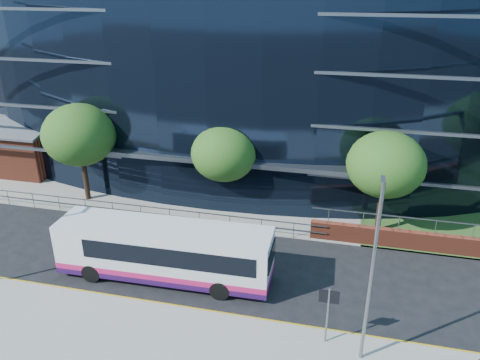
% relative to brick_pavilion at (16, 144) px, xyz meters
% --- Properties ---
extents(ground, '(200.00, 200.00, 0.00)m').
position_rel_brick_pavilion_xyz_m(ground, '(22.00, -13.50, -1.94)').
color(ground, black).
rests_on(ground, ground).
extents(kerb, '(80.00, 0.25, 0.16)m').
position_rel_brick_pavilion_xyz_m(kerb, '(22.00, -14.50, -1.86)').
color(kerb, gray).
rests_on(kerb, ground).
extents(yellow_line_outer, '(80.00, 0.08, 0.01)m').
position_rel_brick_pavilion_xyz_m(yellow_line_outer, '(22.00, -14.30, -1.93)').
color(yellow_line_outer, gold).
rests_on(yellow_line_outer, ground).
extents(yellow_line_inner, '(80.00, 0.08, 0.01)m').
position_rel_brick_pavilion_xyz_m(yellow_line_inner, '(22.00, -14.15, -1.93)').
color(yellow_line_inner, gold).
rests_on(yellow_line_inner, ground).
extents(far_forecourt, '(50.00, 8.00, 0.10)m').
position_rel_brick_pavilion_xyz_m(far_forecourt, '(16.00, -2.50, -1.89)').
color(far_forecourt, gray).
rests_on(far_forecourt, ground).
extents(glass_office, '(44.00, 23.10, 16.00)m').
position_rel_brick_pavilion_xyz_m(glass_office, '(18.00, 7.35, 6.06)').
color(glass_office, black).
rests_on(glass_office, ground).
extents(brick_pavilion, '(8.60, 6.66, 4.40)m').
position_rel_brick_pavilion_xyz_m(brick_pavilion, '(0.00, 0.00, 0.00)').
color(brick_pavilion, maroon).
rests_on(brick_pavilion, ground).
extents(guard_railings, '(24.00, 0.05, 1.10)m').
position_rel_brick_pavilion_xyz_m(guard_railings, '(14.00, -6.50, -1.12)').
color(guard_railings, slate).
rests_on(guard_railings, ground).
extents(street_sign, '(0.85, 0.09, 2.80)m').
position_rel_brick_pavilion_xyz_m(street_sign, '(26.50, -15.09, 0.21)').
color(street_sign, slate).
rests_on(street_sign, pavement_near).
extents(tree_far_a, '(4.95, 4.95, 6.98)m').
position_rel_brick_pavilion_xyz_m(tree_far_a, '(9.00, -4.50, 2.92)').
color(tree_far_a, black).
rests_on(tree_far_a, ground).
extents(tree_far_b, '(4.29, 4.29, 6.05)m').
position_rel_brick_pavilion_xyz_m(tree_far_b, '(19.00, -4.00, 2.27)').
color(tree_far_b, black).
rests_on(tree_far_b, ground).
extents(tree_far_c, '(4.62, 4.62, 6.51)m').
position_rel_brick_pavilion_xyz_m(tree_far_c, '(29.00, -4.50, 2.60)').
color(tree_far_c, black).
rests_on(tree_far_c, ground).
extents(streetlight_east, '(0.15, 0.77, 8.00)m').
position_rel_brick_pavilion_xyz_m(streetlight_east, '(28.00, -15.67, 2.50)').
color(streetlight_east, slate).
rests_on(streetlight_east, pavement_near).
extents(city_bus, '(11.33, 2.83, 3.05)m').
position_rel_brick_pavilion_xyz_m(city_bus, '(18.04, -12.07, -0.32)').
color(city_bus, silver).
rests_on(city_bus, ground).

